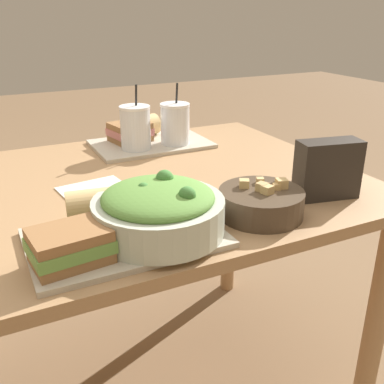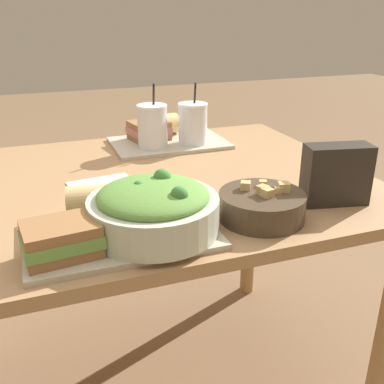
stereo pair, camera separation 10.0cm
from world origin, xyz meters
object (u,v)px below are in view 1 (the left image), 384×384
object	(u,v)px
soup_bowl	(261,202)
drink_cup_red	(175,125)
napkin_folded	(93,189)
chip_bag	(328,169)
drink_cup_dark	(136,129)
sandwich_far	(130,132)
sandwich_near	(70,246)
baguette_far	(142,126)
salad_bowl	(159,209)
baguette_near	(108,204)

from	to	relation	value
soup_bowl	drink_cup_red	distance (m)	0.58
soup_bowl	napkin_folded	distance (m)	0.44
chip_bag	drink_cup_dark	bearing A→B (deg)	129.62
sandwich_far	chip_bag	distance (m)	0.72
soup_bowl	sandwich_near	bearing A→B (deg)	-175.86
sandwich_far	baguette_far	world-z (taller)	baguette_far
sandwich_near	soup_bowl	bearing A→B (deg)	-2.31
soup_bowl	sandwich_far	bearing A→B (deg)	96.56
sandwich_near	baguette_far	world-z (taller)	baguette_far
salad_bowl	baguette_near	size ratio (longest dim) A/B	1.51
baguette_near	drink_cup_red	world-z (taller)	drink_cup_red
chip_bag	napkin_folded	size ratio (longest dim) A/B	0.90
sandwich_near	sandwich_far	world-z (taller)	same
sandwich_far	napkin_folded	bearing A→B (deg)	-133.42
sandwich_far	sandwich_near	bearing A→B (deg)	-127.66
baguette_near	napkin_folded	xyz separation A→B (m)	(0.02, 0.22, -0.05)
drink_cup_red	soup_bowl	bearing A→B (deg)	-94.84
drink_cup_dark	salad_bowl	bearing A→B (deg)	-105.19
sandwich_far	chip_bag	world-z (taller)	chip_bag
salad_bowl	chip_bag	size ratio (longest dim) A/B	1.62
salad_bowl	soup_bowl	distance (m)	0.25
soup_bowl	sandwich_far	xyz separation A→B (m)	(-0.08, 0.68, 0.01)
baguette_near	drink_cup_red	distance (m)	0.60
drink_cup_dark	chip_bag	world-z (taller)	drink_cup_dark
drink_cup_dark	napkin_folded	world-z (taller)	drink_cup_dark
drink_cup_dark	soup_bowl	bearing A→B (deg)	-81.14
baguette_far	napkin_folded	xyz separation A→B (m)	(-0.28, -0.39, -0.05)
salad_bowl	sandwich_near	xyz separation A→B (m)	(-0.19, -0.04, -0.02)
baguette_far	chip_bag	xyz separation A→B (m)	(0.23, -0.70, 0.02)
salad_bowl	soup_bowl	bearing A→B (deg)	-1.08
baguette_far	drink_cup_dark	distance (m)	0.16
chip_bag	sandwich_far	bearing A→B (deg)	125.12
baguette_near	chip_bag	size ratio (longest dim) A/B	1.08
baguette_near	soup_bowl	bearing A→B (deg)	-99.88
salad_bowl	napkin_folded	distance (m)	0.33
salad_bowl	soup_bowl	xyz separation A→B (m)	(0.25, -0.00, -0.03)
drink_cup_red	napkin_folded	bearing A→B (deg)	-143.94
sandwich_far	baguette_near	bearing A→B (deg)	-124.17
sandwich_far	baguette_far	xyz separation A→B (m)	(0.06, 0.04, 0.01)
salad_bowl	chip_bag	bearing A→B (deg)	1.86
drink_cup_red	baguette_near	bearing A→B (deg)	-128.07
drink_cup_red	chip_bag	bearing A→B (deg)	-74.35
drink_cup_dark	napkin_folded	size ratio (longest dim) A/B	1.13
baguette_near	sandwich_far	xyz separation A→B (m)	(0.25, 0.57, -0.01)
salad_bowl	sandwich_far	xyz separation A→B (m)	(0.17, 0.67, -0.02)
chip_bag	napkin_folded	world-z (taller)	chip_bag
baguette_far	sandwich_far	bearing A→B (deg)	109.43
chip_bag	drink_cup_red	bearing A→B (deg)	117.39
salad_bowl	drink_cup_red	xyz separation A→B (m)	(0.30, 0.58, 0.01)
salad_bowl	drink_cup_dark	world-z (taller)	drink_cup_dark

